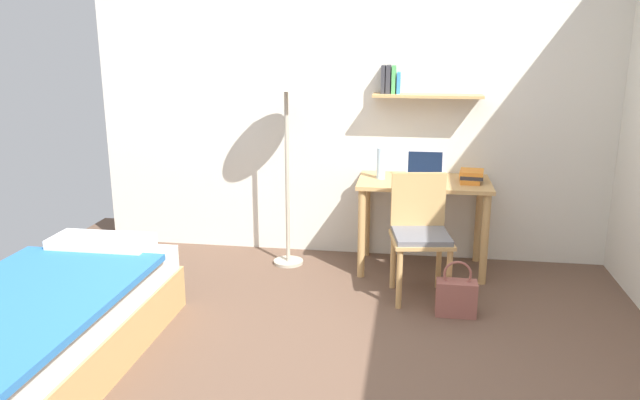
% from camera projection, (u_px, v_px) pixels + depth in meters
% --- Properties ---
extents(ground_plane, '(5.28, 5.28, 0.00)m').
position_uv_depth(ground_plane, '(322.00, 374.00, 3.36)').
color(ground_plane, brown).
extents(wall_back, '(4.40, 0.27, 2.60)m').
position_uv_depth(wall_back, '(360.00, 99.00, 4.96)').
color(wall_back, silver).
rests_on(wall_back, ground_plane).
extents(bed, '(0.93, 2.06, 0.54)m').
position_uv_depth(bed, '(33.00, 337.00, 3.28)').
color(bed, tan).
rests_on(bed, ground_plane).
extents(desk, '(1.00, 0.59, 0.72)m').
position_uv_depth(desk, '(423.00, 197.00, 4.75)').
color(desk, tan).
rests_on(desk, ground_plane).
extents(desk_chair, '(0.46, 0.48, 0.86)m').
position_uv_depth(desk_chair, '(420.00, 230.00, 4.29)').
color(desk_chair, tan).
rests_on(desk_chair, ground_plane).
extents(standing_lamp, '(0.40, 0.40, 1.62)m').
position_uv_depth(standing_lamp, '(286.00, 86.00, 4.65)').
color(standing_lamp, '#B2A893').
rests_on(standing_lamp, ground_plane).
extents(laptop, '(0.30, 0.23, 0.22)m').
position_uv_depth(laptop, '(425.00, 172.00, 4.75)').
color(laptop, '#B7BABF').
rests_on(laptop, desk).
extents(water_bottle, '(0.07, 0.07, 0.24)m').
position_uv_depth(water_bottle, '(381.00, 163.00, 4.75)').
color(water_bottle, silver).
rests_on(water_bottle, desk).
extents(book_stack, '(0.20, 0.24, 0.09)m').
position_uv_depth(book_stack, '(471.00, 176.00, 4.65)').
color(book_stack, orange).
rests_on(book_stack, desk).
extents(handbag, '(0.26, 0.13, 0.38)m').
position_uv_depth(handbag, '(456.00, 297.00, 4.05)').
color(handbag, '#99564C').
rests_on(handbag, ground_plane).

